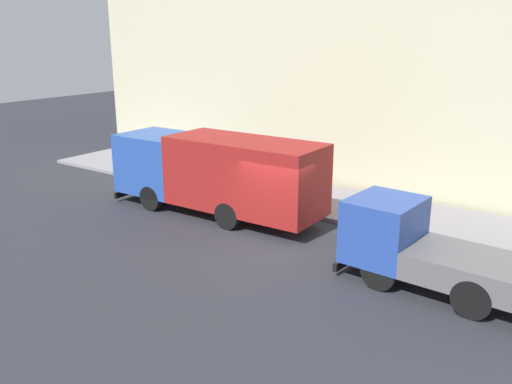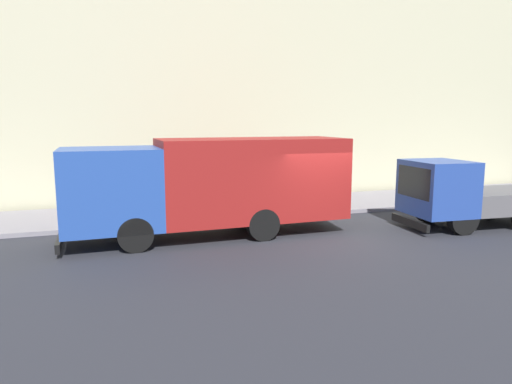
% 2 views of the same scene
% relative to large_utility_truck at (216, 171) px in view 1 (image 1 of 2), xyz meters
% --- Properties ---
extents(ground, '(80.00, 80.00, 0.00)m').
position_rel_large_utility_truck_xyz_m(ground, '(-1.40, -3.16, -1.63)').
color(ground, '#2A2B33').
extents(sidewalk, '(3.80, 30.00, 0.14)m').
position_rel_large_utility_truck_xyz_m(sidewalk, '(3.51, -3.16, -1.56)').
color(sidewalk, gray).
rests_on(sidewalk, ground).
extents(building_facade, '(0.50, 30.00, 11.84)m').
position_rel_large_utility_truck_xyz_m(building_facade, '(5.91, -3.16, 4.29)').
color(building_facade, beige).
rests_on(building_facade, ground).
extents(large_utility_truck, '(2.43, 8.39, 2.91)m').
position_rel_large_utility_truck_xyz_m(large_utility_truck, '(0.00, 0.00, 0.00)').
color(large_utility_truck, '#264BA6').
rests_on(large_utility_truck, ground).
extents(small_flatbed_truck, '(2.32, 5.65, 2.19)m').
position_rel_large_utility_truck_xyz_m(small_flatbed_truck, '(-1.47, -8.23, -0.58)').
color(small_flatbed_truck, '#26469E').
rests_on(small_flatbed_truck, ground).
extents(pedestrian_walking, '(0.46, 0.46, 1.64)m').
position_rel_large_utility_truck_xyz_m(pedestrian_walking, '(3.22, 2.80, -0.63)').
color(pedestrian_walking, '#251D29').
rests_on(pedestrian_walking, sidewalk).
extents(traffic_cone_orange, '(0.42, 0.42, 0.60)m').
position_rel_large_utility_truck_xyz_m(traffic_cone_orange, '(2.13, 3.67, -1.19)').
color(traffic_cone_orange, orange).
rests_on(traffic_cone_orange, sidewalk).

